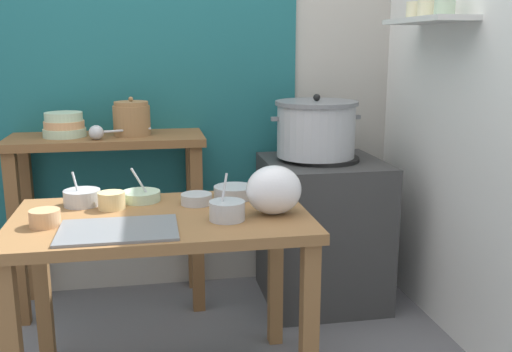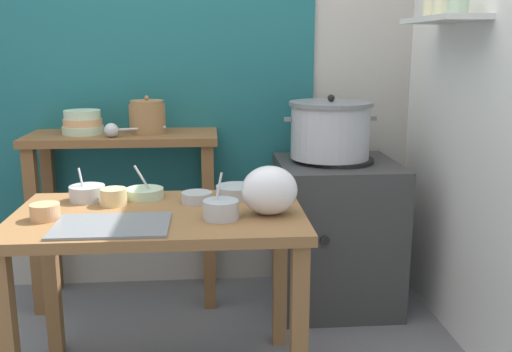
{
  "view_description": "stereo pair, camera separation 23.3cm",
  "coord_description": "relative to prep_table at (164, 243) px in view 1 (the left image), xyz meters",
  "views": [
    {
      "loc": [
        -0.0,
        -2.09,
        1.34
      ],
      "look_at": [
        0.41,
        0.15,
        0.82
      ],
      "focal_mm": 40.32,
      "sensor_mm": 36.0,
      "label": 1
    },
    {
      "loc": [
        0.23,
        -2.12,
        1.34
      ],
      "look_at": [
        0.41,
        0.15,
        0.82
      ],
      "focal_mm": 40.32,
      "sensor_mm": 36.0,
      "label": 2
    }
  ],
  "objects": [
    {
      "name": "wall_back",
      "position": [
        0.05,
        1.1,
        0.69
      ],
      "size": [
        4.4,
        0.12,
        2.6
      ],
      "color": "#B2ADA3",
      "rests_on": "ground"
    },
    {
      "name": "wall_right",
      "position": [
        1.37,
        0.2,
        0.69
      ],
      "size": [
        0.3,
        3.2,
        2.6
      ],
      "color": "white",
      "rests_on": "ground"
    },
    {
      "name": "prep_table",
      "position": [
        0.0,
        0.0,
        0.0
      ],
      "size": [
        1.1,
        0.66,
        0.72
      ],
      "color": "olive",
      "rests_on": "ground"
    },
    {
      "name": "back_shelf_table",
      "position": [
        -0.25,
        0.83,
        0.07
      ],
      "size": [
        0.96,
        0.4,
        0.9
      ],
      "color": "brown",
      "rests_on": "ground"
    },
    {
      "name": "stove_block",
      "position": [
        0.85,
        0.7,
        -0.23
      ],
      "size": [
        0.6,
        0.61,
        0.78
      ],
      "color": "#383838",
      "rests_on": "ground"
    },
    {
      "name": "steamer_pot",
      "position": [
        0.81,
        0.72,
        0.31
      ],
      "size": [
        0.47,
        0.42,
        0.32
      ],
      "color": "#B7BABF",
      "rests_on": "stove_block"
    },
    {
      "name": "clay_pot",
      "position": [
        -0.12,
        0.83,
        0.37
      ],
      "size": [
        0.18,
        0.18,
        0.19
      ],
      "color": "olive",
      "rests_on": "back_shelf_table"
    },
    {
      "name": "bowl_stack_enamel",
      "position": [
        -0.44,
        0.84,
        0.35
      ],
      "size": [
        0.21,
        0.21,
        0.12
      ],
      "color": "#B7D1AD",
      "rests_on": "back_shelf_table"
    },
    {
      "name": "ladle",
      "position": [
        -0.27,
        0.72,
        0.33
      ],
      "size": [
        0.29,
        0.13,
        0.07
      ],
      "color": "#B7BABF",
      "rests_on": "back_shelf_table"
    },
    {
      "name": "serving_tray",
      "position": [
        -0.15,
        -0.17,
        0.12
      ],
      "size": [
        0.4,
        0.28,
        0.01
      ],
      "primitive_type": "cube",
      "color": "slate",
      "rests_on": "prep_table"
    },
    {
      "name": "plastic_bag",
      "position": [
        0.42,
        -0.06,
        0.2
      ],
      "size": [
        0.21,
        0.17,
        0.18
      ],
      "primitive_type": "ellipsoid",
      "color": "white",
      "rests_on": "prep_table"
    },
    {
      "name": "prep_bowl_0",
      "position": [
        0.23,
        -0.1,
        0.15
      ],
      "size": [
        0.13,
        0.13,
        0.17
      ],
      "color": "#B7BABF",
      "rests_on": "prep_table"
    },
    {
      "name": "prep_bowl_1",
      "position": [
        0.3,
        0.2,
        0.14
      ],
      "size": [
        0.17,
        0.17,
        0.05
      ],
      "color": "#B7BABF",
      "rests_on": "prep_table"
    },
    {
      "name": "prep_bowl_2",
      "position": [
        -0.4,
        -0.06,
        0.14
      ],
      "size": [
        0.11,
        0.11,
        0.06
      ],
      "color": "tan",
      "rests_on": "prep_table"
    },
    {
      "name": "prep_bowl_3",
      "position": [
        -0.19,
        0.12,
        0.15
      ],
      "size": [
        0.1,
        0.1,
        0.07
      ],
      "color": "#E5C684",
      "rests_on": "prep_table"
    },
    {
      "name": "prep_bowl_4",
      "position": [
        -0.3,
        0.19,
        0.14
      ],
      "size": [
        0.14,
        0.14,
        0.13
      ],
      "color": "#B7BABF",
      "rests_on": "prep_table"
    },
    {
      "name": "prep_bowl_5",
      "position": [
        0.14,
        0.13,
        0.13
      ],
      "size": [
        0.12,
        0.12,
        0.04
      ],
      "color": "#B7BABF",
      "rests_on": "prep_table"
    },
    {
      "name": "prep_bowl_6",
      "position": [
        0.44,
        0.14,
        0.14
      ],
      "size": [
        0.11,
        0.11,
        0.05
      ],
      "color": "#B7BABF",
      "rests_on": "prep_table"
    },
    {
      "name": "prep_bowl_7",
      "position": [
        -0.08,
        0.22,
        0.13
      ],
      "size": [
        0.16,
        0.16,
        0.14
      ],
      "color": "#B7D1AD",
      "rests_on": "prep_table"
    }
  ]
}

